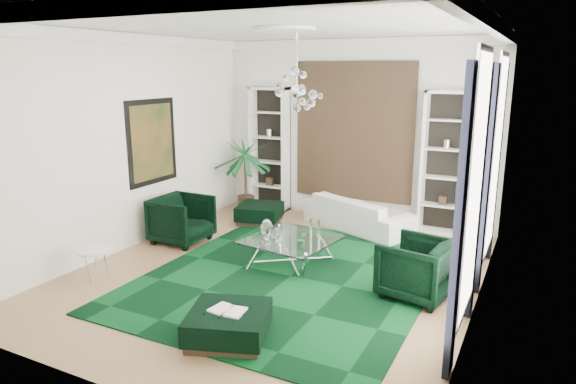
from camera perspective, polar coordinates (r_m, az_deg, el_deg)
The scene contains 30 objects.
floor at distance 8.37m, azimuth -1.18°, elevation -8.98°, with size 6.00×7.00×0.02m, color #A77F58.
ceiling at distance 7.75m, azimuth -1.33°, elevation 18.10°, with size 6.00×7.00×0.02m, color white.
wall_back at distance 11.03m, azimuth 7.40°, elevation 6.69°, with size 6.00×0.02×3.80m, color white.
wall_front at distance 5.08m, azimuth -20.18°, elevation -2.06°, with size 6.00×0.02×3.80m, color white.
wall_left at distance 9.61m, azimuth -17.37°, elevation 5.19°, with size 0.02×7.00×3.80m, color white.
wall_right at distance 6.97m, azimuth 21.17°, elevation 1.92°, with size 0.02×7.00×3.80m, color white.
crown_molding at distance 7.75m, azimuth -1.32°, elevation 17.28°, with size 6.00×7.00×0.18m, color white, non-canonical shape.
ceiling_medallion at distance 8.02m, azimuth -0.27°, elevation 17.66°, with size 0.90×0.90×0.05m, color white.
tapestry at distance 10.98m, azimuth 7.32°, elevation 6.67°, with size 2.50×0.06×2.80m, color black.
shelving_left at distance 11.71m, azimuth -2.06°, elevation 4.72°, with size 0.90×0.38×2.80m, color white, non-canonical shape.
shelving_right at distance 10.43m, azimuth 17.10°, elevation 3.03°, with size 0.90×0.38×2.80m, color white, non-canonical shape.
painting at distance 10.03m, azimuth -14.81°, elevation 5.39°, with size 0.04×1.30×1.60m, color black.
window_near at distance 6.09m, azimuth 20.08°, elevation 0.44°, with size 0.03×1.10×2.90m, color white.
curtain_near_a at distance 5.41m, azimuth 18.46°, elevation -3.76°, with size 0.07×0.30×3.25m, color black.
curtain_near_b at distance 6.91m, azimuth 20.44°, elevation -0.24°, with size 0.07×0.30×3.25m, color black.
window_far at distance 8.45m, azimuth 22.13°, elevation 3.73°, with size 0.03×1.10×2.90m, color white.
curtain_far_a at distance 7.73m, azimuth 21.18°, elevation 1.09°, with size 0.07×0.30×3.25m, color black.
curtain_far_b at distance 9.26m, azimuth 22.21°, elevation 2.93°, with size 0.07×0.30×3.25m, color black.
rug at distance 8.18m, azimuth 0.29°, elevation -9.36°, with size 4.20×5.00×0.02m, color black.
sofa at distance 10.51m, azimuth 7.80°, elevation -2.35°, with size 2.32×0.91×0.68m, color white.
armchair_left at distance 9.83m, azimuth -11.71°, elevation -3.01°, with size 0.94×0.97×0.88m, color black.
armchair_right at distance 7.59m, azimuth 14.09°, elevation -8.25°, with size 0.92×0.94×0.86m, color black.
coffee_table at distance 8.58m, azimuth 0.35°, elevation -6.67°, with size 1.33×1.33×0.46m, color white, non-canonical shape.
ottoman_side at distance 10.94m, azimuth -3.16°, elevation -2.40°, with size 0.87×0.87×0.39m, color black.
ottoman_front at distance 6.43m, azimuth -6.62°, elevation -14.47°, with size 0.93×0.93×0.37m, color black.
book at distance 6.34m, azimuth -6.67°, elevation -12.87°, with size 0.43×0.29×0.03m, color white.
side_table at distance 8.50m, azimuth -20.53°, elevation -7.66°, with size 0.51×0.51×0.49m, color white.
palm at distance 11.63m, azimuth -4.77°, elevation 3.02°, with size 1.35×1.35×2.16m, color #1A5C2C, non-canonical shape.
chandelier at distance 8.10m, azimuth 0.97°, elevation 11.11°, with size 0.81×0.81×0.73m, color white, non-canonical shape.
table_plant at distance 8.09m, azimuth 1.59°, elevation -5.25°, with size 0.14×0.12×0.26m, color #1A5C2C.
Camera 1 is at (3.63, -6.82, 3.20)m, focal length 32.00 mm.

